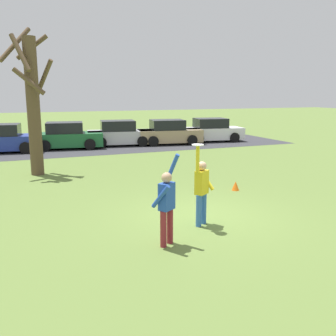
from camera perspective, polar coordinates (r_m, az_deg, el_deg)
name	(u,v)px	position (r m, az deg, el deg)	size (l,w,h in m)	color
ground_plane	(201,217)	(10.45, 4.96, -7.31)	(120.00, 120.00, 0.00)	olive
person_catcher	(202,188)	(9.54, 5.09, -2.97)	(0.57, 0.54, 2.08)	#3366B7
person_defender	(167,202)	(8.25, -0.20, -5.22)	(0.65, 0.63, 2.04)	maroon
frisbee_disc	(198,145)	(9.13, 4.52, 3.50)	(0.29, 0.29, 0.02)	white
parked_car_blue	(3,139)	(23.35, -23.68, 3.97)	(4.32, 2.50, 1.59)	#233893
parked_car_green	(67,137)	(23.59, -14.99, 4.60)	(4.32, 2.50, 1.59)	#1E6633
parked_car_silver	(120,134)	(24.38, -7.30, 5.10)	(4.32, 2.50, 1.59)	#BCBCC1
parked_car_tan	(169,133)	(24.83, 0.15, 5.30)	(4.32, 2.50, 1.59)	tan
parked_car_white	(212,131)	(26.43, 6.63, 5.59)	(4.32, 2.50, 1.59)	white
parking_strip	(118,146)	(24.17, -7.49, 3.32)	(22.50, 6.40, 0.01)	#38383D
bare_tree_tall	(32,100)	(16.25, -19.75, 9.60)	(2.09, 1.93, 5.95)	brown
field_cone_orange	(236,186)	(13.30, 10.15, -2.65)	(0.26, 0.26, 0.32)	orange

